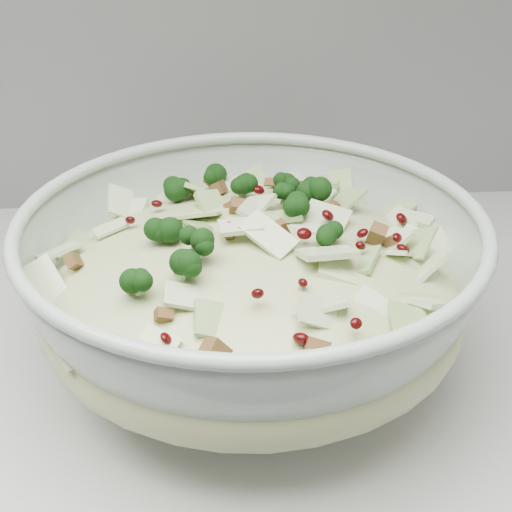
% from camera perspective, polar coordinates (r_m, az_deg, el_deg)
% --- Properties ---
extents(mixing_bowl, '(0.46, 0.46, 0.16)m').
position_cam_1_polar(mixing_bowl, '(0.62, -0.36, -2.78)').
color(mixing_bowl, '#A5B6A7').
rests_on(mixing_bowl, counter).
extents(salad, '(0.47, 0.47, 0.16)m').
position_cam_1_polar(salad, '(0.60, -0.37, -0.74)').
color(salad, beige).
rests_on(salad, mixing_bowl).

